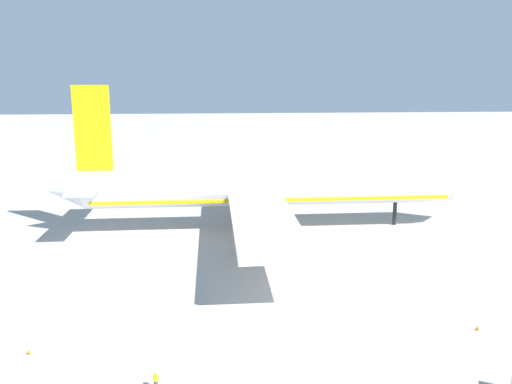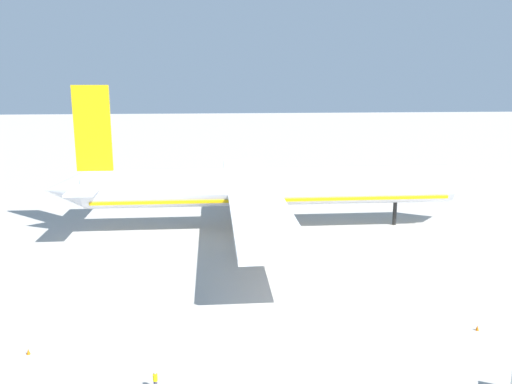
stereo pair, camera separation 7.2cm
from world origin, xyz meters
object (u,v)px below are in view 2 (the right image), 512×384
Objects in this scene: traffic_cone_2 at (132,185)px; traffic_cone_0 at (477,328)px; traffic_cone_1 at (28,352)px; airliner at (264,188)px; ground_worker_4 at (155,380)px.

traffic_cone_0 is at bearing -59.02° from traffic_cone_2.
traffic_cone_0 and traffic_cone_1 have the same top height.
airliner is 49.07m from traffic_cone_2.
airliner is at bearing 115.01° from traffic_cone_0.
traffic_cone_1 is at bearing -123.45° from airliner.
ground_worker_4 reaches higher than traffic_cone_0.
traffic_cone_2 is at bearing 91.27° from traffic_cone_1.
ground_worker_4 is 88.08m from traffic_cone_2.
ground_worker_4 reaches higher than traffic_cone_2.
traffic_cone_1 is (-45.68, -0.97, 0.00)m from traffic_cone_0.
ground_worker_4 is 14.57m from traffic_cone_1.
traffic_cone_1 and traffic_cone_2 have the same top height.
airliner is 137.80× the size of traffic_cone_1.
traffic_cone_1 is at bearing -178.78° from traffic_cone_0.
airliner is 137.80× the size of traffic_cone_0.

